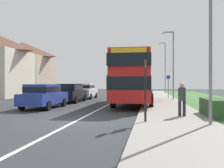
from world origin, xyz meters
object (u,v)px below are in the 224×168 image
pedestrian_at_stop (182,98)px  street_lamp_near (208,11)px  street_lamp_mid (172,60)px  parked_car_white (86,90)px  cycle_route_sign (168,85)px  street_lamp_far (165,65)px  double_decker_bus (135,77)px  parked_car_black (71,92)px  bus_stop_sign (145,86)px  parked_car_blue (44,95)px

pedestrian_at_stop → street_lamp_near: street_lamp_near is taller
pedestrian_at_stop → street_lamp_mid: size_ratio=0.25×
pedestrian_at_stop → parked_car_white: bearing=121.2°
cycle_route_sign → street_lamp_far: bearing=88.5°
double_decker_bus → pedestrian_at_stop: bearing=-70.6°
street_lamp_near → street_lamp_far: 29.67m
parked_car_black → street_lamp_far: 21.25m
street_lamp_near → street_lamp_mid: 14.24m
pedestrian_at_stop → street_lamp_near: 4.01m
parked_car_white → pedestrian_at_stop: pedestrian_at_stop is taller
parked_car_white → bus_stop_sign: bus_stop_sign is taller
cycle_route_sign → street_lamp_near: size_ratio=0.33×
street_lamp_near → double_decker_bus: bearing=109.1°
parked_car_black → street_lamp_far: (9.05, 18.86, 3.71)m
parked_car_white → street_lamp_mid: bearing=-9.8°
parked_car_black → cycle_route_sign: 10.63m
pedestrian_at_stop → street_lamp_mid: bearing=87.2°
bus_stop_sign → street_lamp_near: size_ratio=0.34×
parked_car_blue → street_lamp_near: street_lamp_near is taller
street_lamp_near → street_lamp_mid: size_ratio=1.15×
street_lamp_mid → street_lamp_near: bearing=-89.7°
parked_car_white → cycle_route_sign: 8.82m
parked_car_black → street_lamp_mid: bearing=21.1°
parked_car_black → street_lamp_far: bearing=64.4°
street_lamp_far → parked_car_black: bearing=-115.6°
parked_car_blue → cycle_route_sign: size_ratio=1.73×
double_decker_bus → street_lamp_mid: size_ratio=1.68×
street_lamp_far → parked_car_white: bearing=-123.1°
bus_stop_sign → cycle_route_sign: bus_stop_sign is taller
double_decker_bus → parked_car_black: (-5.62, 1.22, -1.26)m
pedestrian_at_stop → bus_stop_sign: size_ratio=0.64×
pedestrian_at_stop → bus_stop_sign: bus_stop_sign is taller
parked_car_black → bus_stop_sign: bus_stop_sign is taller
parked_car_black → cycle_route_sign: cycle_route_sign is taller
double_decker_bus → parked_car_black: size_ratio=2.53×
bus_stop_sign → street_lamp_far: size_ratio=0.32×
parked_car_black → street_lamp_mid: (8.87, 3.42, 2.93)m
street_lamp_mid → double_decker_bus: bearing=-124.9°
double_decker_bus → parked_car_blue: bearing=-144.8°
bus_stop_sign → street_lamp_near: (2.31, -0.25, 2.80)m
street_lamp_near → bus_stop_sign: bearing=173.8°
double_decker_bus → pedestrian_at_stop: double_decker_bus is taller
pedestrian_at_stop → cycle_route_sign: 14.81m
parked_car_blue → street_lamp_far: 26.05m
parked_car_black → street_lamp_mid: size_ratio=0.67×
street_lamp_far → pedestrian_at_stop: bearing=-91.6°
street_lamp_mid → parked_car_white: bearing=170.2°
pedestrian_at_stop → street_lamp_mid: (0.60, 12.16, 2.85)m
parked_car_white → street_lamp_mid: size_ratio=0.60×
parked_car_white → parked_car_black: bearing=-89.7°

